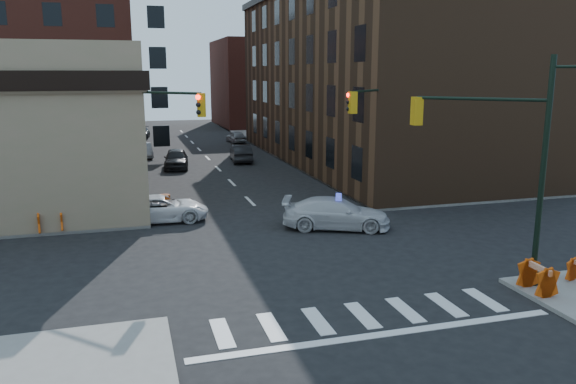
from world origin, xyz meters
TOP-DOWN VIEW (x-y plane):
  - ground at (0.00, 0.00)m, footprint 140.00×140.00m
  - sidewalk_ne at (23.00, 32.75)m, footprint 34.00×54.50m
  - commercial_row_ne at (13.00, 22.50)m, footprint 14.00×34.00m
  - filler_nw at (-16.00, 62.00)m, footprint 20.00×18.00m
  - filler_ne at (14.00, 58.00)m, footprint 16.00×16.00m
  - signal_pole_se at (6.04, -5.52)m, footprint 5.40×5.27m
  - signal_pole_nw at (-5.85, 5.34)m, footprint 3.58×3.67m
  - signal_pole_ne at (5.84, 5.35)m, footprint 3.67×3.58m
  - tree_ne_near at (7.50, 26.00)m, footprint 3.00×3.00m
  - tree_ne_far at (7.50, 34.00)m, footprint 3.00×3.00m
  - police_car at (2.83, 2.99)m, footprint 5.67×3.88m
  - pickup at (-5.41, 6.77)m, footprint 4.94×2.39m
  - parked_car_wnear at (-3.18, 23.17)m, footprint 2.37×4.80m
  - parked_car_wfar at (-5.50, 29.97)m, footprint 1.59×3.94m
  - parked_car_wdeep at (-5.30, 45.19)m, footprint 2.36×4.69m
  - parked_car_enear at (2.50, 25.13)m, footprint 1.97×4.62m
  - parked_car_efar at (4.63, 38.46)m, footprint 1.84×3.90m
  - pedestrian_a at (-10.15, 6.00)m, footprint 0.65×0.43m
  - pedestrian_b at (-8.49, 6.20)m, footprint 1.04×0.90m
  - pedestrian_c at (-10.73, 6.26)m, footprint 1.20×0.60m
  - barrel_road at (3.03, 3.78)m, footprint 0.67×0.67m
  - barrel_bank at (-5.10, 8.29)m, footprint 0.65×0.65m
  - barricade_se_b at (6.40, -7.00)m, footprint 0.71×1.35m
  - barricade_nw_a at (-8.92, 7.71)m, footprint 1.29×0.70m
  - barricade_nw_b at (-10.60, 5.70)m, footprint 1.37×0.78m

SIDE VIEW (x-z plane):
  - ground at x=0.00m, z-range 0.00..0.00m
  - sidewalk_ne at x=23.00m, z-range 0.00..0.15m
  - barrel_road at x=3.03m, z-range 0.00..1.00m
  - barrel_bank at x=-5.10m, z-range 0.00..1.06m
  - barricade_nw_a at x=-8.92m, z-range 0.15..1.09m
  - parked_car_wfar at x=-5.50m, z-range 0.00..1.27m
  - barricade_nw_b at x=-10.60m, z-range 0.15..1.14m
  - parked_car_efar at x=4.63m, z-range 0.00..1.29m
  - barricade_se_b at x=6.40m, z-range 0.15..1.14m
  - parked_car_wdeep at x=-5.30m, z-range 0.00..1.31m
  - pickup at x=-5.41m, z-range 0.00..1.35m
  - parked_car_enear at x=2.50m, z-range 0.00..1.48m
  - police_car at x=2.83m, z-range 0.00..1.52m
  - parked_car_wnear at x=-3.18m, z-range 0.00..1.57m
  - pedestrian_a at x=-10.15m, z-range 0.15..1.89m
  - pedestrian_b at x=-8.49m, z-range 0.15..1.99m
  - pedestrian_c at x=-10.73m, z-range 0.15..2.13m
  - tree_ne_near at x=7.50m, z-range 1.06..5.91m
  - tree_ne_far at x=7.50m, z-range 1.06..5.91m
  - signal_pole_nw at x=-5.85m, z-range 0.34..8.34m
  - signal_pole_ne at x=5.84m, z-range 0.34..8.34m
  - signal_pole_se at x=6.04m, z-range 0.61..8.61m
  - filler_ne at x=14.00m, z-range 0.00..12.00m
  - commercial_row_ne at x=13.00m, z-range 0.00..14.00m
  - filler_nw at x=-16.00m, z-range 0.00..16.00m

